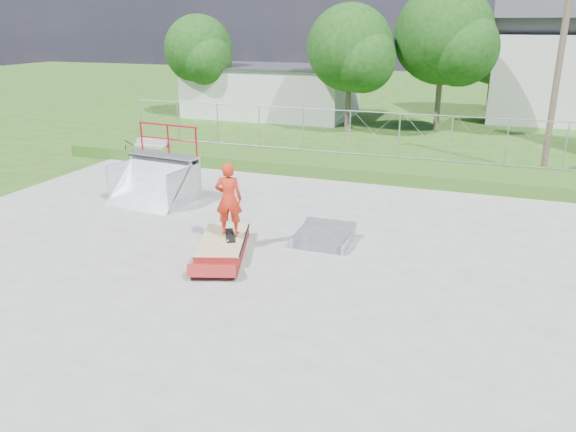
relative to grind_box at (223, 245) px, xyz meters
The scene contains 17 objects.
ground 0.89m from the grind_box, 27.72° to the right, with size 120.00×120.00×0.00m, color #285117.
concrete_pad 0.88m from the grind_box, 27.72° to the right, with size 20.00×16.00×0.04m, color gray.
grass_berm 9.13m from the grind_box, 85.17° to the left, with size 24.00×3.00×0.50m, color #285117.
grind_box is the anchor object (origin of this frame).
quarter_pipe 5.10m from the grind_box, 143.65° to the left, with size 2.44×2.07×2.44m, color #999CA1, non-canonical shape.
flat_bank_ramp 2.70m from the grind_box, 31.15° to the left, with size 1.42×1.51×0.43m, color #999CA1, non-canonical shape.
skateboard 0.30m from the grind_box, 51.72° to the left, with size 0.22×0.80×0.02m, color black.
skater 1.18m from the grind_box, 51.72° to the left, with size 0.69×0.45×1.88m, color red.
concrete_stairs 11.34m from the grind_box, 132.98° to the left, with size 1.50×1.60×0.80m, color gray, non-canonical shape.
chain_link_fence 10.20m from the grind_box, 85.64° to the left, with size 20.00×0.06×1.80m, color #919599, non-canonical shape.
utility_building_flat 22.81m from the grind_box, 108.51° to the left, with size 10.00×6.00×3.00m, color beige.
gable_house 27.64m from the grind_box, 69.11° to the left, with size 8.40×6.08×8.94m.
utility_pole 14.75m from the grind_box, 54.51° to the left, with size 0.24×0.24×8.00m, color #4E3E31.
tree_left_near 17.92m from the grind_box, 93.23° to the left, with size 4.76×4.48×6.65m.
tree_center 20.27m from the grind_box, 79.62° to the left, with size 5.44×5.12×7.60m.
tree_left_far 22.65m from the grind_box, 119.50° to the left, with size 4.42×4.16×6.18m.
tree_back_mid 28.31m from the grind_box, 77.71° to the left, with size 4.08×3.84×5.70m.
Camera 1 is at (5.44, -11.66, 5.62)m, focal length 35.00 mm.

